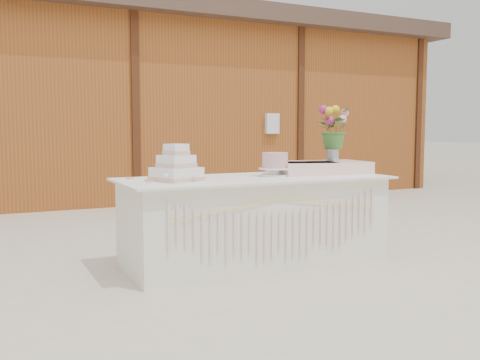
% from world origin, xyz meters
% --- Properties ---
extents(ground, '(80.00, 80.00, 0.00)m').
position_xyz_m(ground, '(0.00, 0.00, 0.00)').
color(ground, beige).
rests_on(ground, ground).
extents(barn, '(12.60, 4.60, 3.30)m').
position_xyz_m(barn, '(-0.01, 5.99, 1.68)').
color(barn, brown).
rests_on(barn, ground).
extents(cake_table, '(2.40, 1.00, 0.77)m').
position_xyz_m(cake_table, '(0.00, -0.00, 0.39)').
color(cake_table, white).
rests_on(cake_table, ground).
extents(wedding_cake, '(0.44, 0.44, 0.30)m').
position_xyz_m(wedding_cake, '(-0.74, -0.03, 0.87)').
color(wedding_cake, white).
rests_on(wedding_cake, cake_table).
extents(pink_cake_stand, '(0.30, 0.30, 0.21)m').
position_xyz_m(pink_cake_stand, '(0.22, 0.02, 0.89)').
color(pink_cake_stand, white).
rests_on(pink_cake_stand, cake_table).
extents(satin_runner, '(0.95, 0.61, 0.11)m').
position_xyz_m(satin_runner, '(0.76, 0.11, 0.83)').
color(satin_runner, '#FFD4CD').
rests_on(satin_runner, cake_table).
extents(flower_vase, '(0.12, 0.12, 0.17)m').
position_xyz_m(flower_vase, '(0.93, 0.13, 0.97)').
color(flower_vase, '#BCBCC1').
rests_on(flower_vase, satin_runner).
extents(bouquet, '(0.47, 0.47, 0.40)m').
position_xyz_m(bouquet, '(0.93, 0.13, 1.25)').
color(bouquet, '#3E702D').
rests_on(bouquet, flower_vase).
extents(loose_flowers, '(0.19, 0.39, 0.02)m').
position_xyz_m(loose_flowers, '(-1.01, 0.14, 0.78)').
color(loose_flowers, pink).
rests_on(loose_flowers, cake_table).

